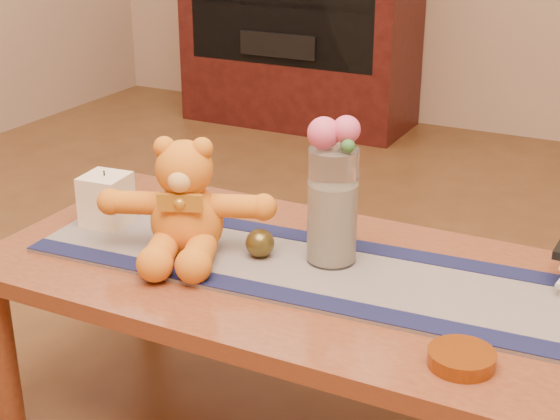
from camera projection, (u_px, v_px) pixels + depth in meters
The scene contains 22 objects.
coffee_table_top at pixel (300, 276), 1.83m from camera, with size 1.40×0.70×0.04m, color #612B17.
table_leg_fl at pixel (1, 356), 1.94m from camera, with size 0.07×0.07×0.41m, color #612B17.
table_leg_bl at pixel (146, 261), 2.42m from camera, with size 0.07×0.07×0.41m, color #612B17.
persian_runner at pixel (296, 266), 1.82m from camera, with size 1.20×0.35×0.01m, color #1C1844.
runner_border_near at pixel (269, 292), 1.70m from camera, with size 1.20×0.06×0.00m, color #121538.
runner_border_far at pixel (320, 239), 1.94m from camera, with size 1.20×0.06×0.00m, color #121538.
teddy_bear at pixel (186, 198), 1.84m from camera, with size 0.38×0.31×0.25m, color orange, non-canonical shape.
pillar_candle at pixel (106, 199), 2.01m from camera, with size 0.10×0.10×0.12m, color #FFE4BB.
candle_wick at pixel (104, 173), 1.99m from camera, with size 0.00×0.00×0.01m, color black.
glass_vase at pixel (332, 206), 1.79m from camera, with size 0.11×0.11×0.26m, color silver.
potpourri_fill at pixel (332, 223), 1.80m from camera, with size 0.09×0.09×0.18m, color beige.
rose_left at pixel (324, 133), 1.73m from camera, with size 0.07×0.07×0.07m, color #DB4D72.
rose_right at pixel (346, 130), 1.72m from camera, with size 0.06×0.06×0.06m, color #DB4D72.
blue_flower_back at pixel (345, 133), 1.76m from camera, with size 0.04×0.04×0.04m, color #5371B5.
blue_flower_side at pixel (325, 136), 1.76m from camera, with size 0.04×0.04×0.04m, color #5371B5.
leaf_sprig at pixel (348, 146), 1.70m from camera, with size 0.03×0.03×0.03m, color #33662D.
bronze_ball at pixel (260, 243), 1.85m from camera, with size 0.07×0.07×0.07m, color #4F421A.
amber_dish at pixel (461, 358), 1.45m from camera, with size 0.12×0.12×0.03m, color #BF5914.
media_cabinet at pixel (300, 20), 4.33m from camera, with size 1.20×0.50×1.10m, color black.
cabinet_cavity at pixel (280, 5), 4.10m from camera, with size 1.02×0.03×0.61m, color black.
cabinet_shelf at pixel (288, 2), 4.17m from camera, with size 1.02×0.20×0.03m, color black.
stereo_lower at pixel (289, 41), 4.26m from camera, with size 0.42×0.28×0.12m, color black.
Camera 1 is at (0.71, -1.48, 1.25)m, focal length 52.90 mm.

